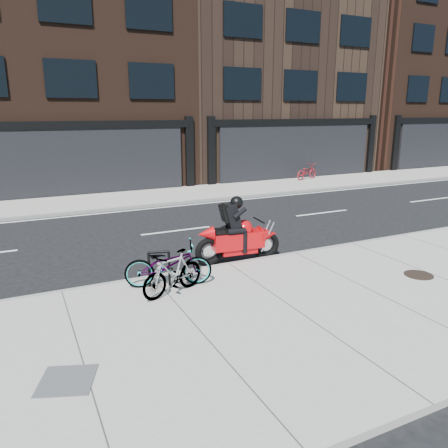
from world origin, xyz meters
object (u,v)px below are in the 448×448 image
bike_rack (159,266)px  bicycle_rear (173,273)px  bicycle_far (307,172)px  manhole_cover (419,275)px  bicycle_front (168,264)px  motorcycle (242,235)px  utility_grate (67,380)px

bike_rack → bicycle_rear: bicycle_rear is taller
bicycle_far → manhole_cover: bicycle_far is taller
bicycle_front → bicycle_far: size_ratio=1.15×
bike_rack → manhole_cover: 6.03m
bicycle_rear → manhole_cover: bicycle_rear is taller
bicycle_front → bicycle_rear: 0.46m
bike_rack → bicycle_far: (12.15, 11.29, -0.05)m
motorcycle → bike_rack: bearing=-153.4°
motorcycle → bicycle_front: bearing=-150.8°
bicycle_rear → manhole_cover: size_ratio=2.33×
bicycle_far → utility_grate: 20.13m
bicycle_far → manhole_cover: 14.80m
bike_rack → bicycle_far: bicycle_far is taller
utility_grate → manhole_cover: bearing=5.5°
bicycle_rear → motorcycle: motorcycle is taller
motorcycle → bicycle_rear: bearing=-142.9°
bicycle_far → manhole_cover: (-6.48, -13.30, -0.42)m
bike_rack → utility_grate: 3.60m
bicycle_front → manhole_cover: size_ratio=2.87×
bike_rack → bicycle_rear: (0.14, -0.51, -0.01)m
motorcycle → manhole_cover: 4.36m
bike_rack → motorcycle: bearing=21.5°
bicycle_rear → bicycle_far: bearing=115.1°
bicycle_front → bicycle_far: bearing=-30.8°
bike_rack → utility_grate: bearing=-129.2°
bicycle_far → manhole_cover: size_ratio=2.49×
bike_rack → bicycle_front: 0.20m
motorcycle → utility_grate: bearing=-136.8°
bike_rack → utility_grate: bike_rack is taller
manhole_cover → bike_rack: bearing=160.5°
bicycle_front → bike_rack: bearing=90.2°
bicycle_front → bicycle_far: (11.95, 11.35, -0.07)m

